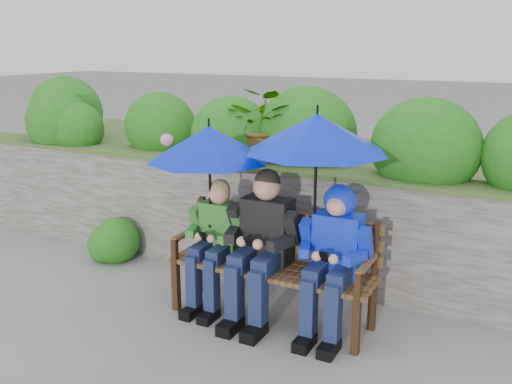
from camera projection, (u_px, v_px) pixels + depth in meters
The scene contains 8 objects.
ground at pixel (250, 308), 4.60m from camera, with size 60.00×60.00×0.00m, color slate.
garden_backdrop at pixel (322, 189), 5.81m from camera, with size 8.00×2.84×1.79m.
park_bench at pixel (275, 258), 4.37m from camera, with size 1.59×0.47×0.84m.
boy_left at pixel (215, 238), 4.50m from camera, with size 0.47×0.54×1.04m.
boy_middle at pixel (261, 240), 4.30m from camera, with size 0.56×0.65×1.17m.
boy_right at pixel (334, 249), 4.06m from camera, with size 0.51×0.62×1.11m.
umbrella_left at pixel (209, 144), 4.35m from camera, with size 0.97×0.97×0.88m.
umbrella_right at pixel (317, 133), 3.95m from camera, with size 1.02×1.02×1.00m.
Camera 1 is at (1.97, -3.72, 2.08)m, focal length 40.00 mm.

